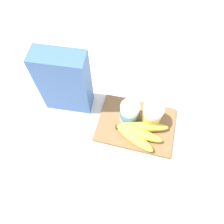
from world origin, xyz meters
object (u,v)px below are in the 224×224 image
cutting_board (137,125)px  cereal_box (65,83)px  yogurt_cup_back (152,116)px  banana_bunch (140,132)px  yogurt_cup_front (130,113)px  spoon (185,116)px

cutting_board → cereal_box: (-0.28, 0.04, 0.13)m
yogurt_cup_back → banana_bunch: yogurt_cup_back is taller
yogurt_cup_back → banana_bunch: size_ratio=0.49×
banana_bunch → cereal_box: bearing=165.2°
yogurt_cup_back → banana_bunch: (-0.03, -0.06, -0.03)m
yogurt_cup_front → banana_bunch: size_ratio=0.46×
cutting_board → yogurt_cup_front: yogurt_cup_front is taller
cereal_box → yogurt_cup_front: bearing=169.9°
banana_bunch → spoon: size_ratio=1.70×
yogurt_cup_front → cereal_box: bearing=174.9°
cereal_box → banana_bunch: (0.29, -0.08, -0.10)m
yogurt_cup_front → banana_bunch: (0.05, -0.06, -0.03)m
spoon → banana_bunch: bearing=-141.8°
cereal_box → spoon: cereal_box is taller
banana_bunch → cutting_board: bearing=113.7°
yogurt_cup_back → yogurt_cup_front: bearing=-175.3°
cutting_board → banana_bunch: banana_bunch is taller
cutting_board → yogurt_cup_front: size_ratio=3.16×
yogurt_cup_back → spoon: (0.13, 0.06, -0.06)m
yogurt_cup_front → yogurt_cup_back: yogurt_cup_back is taller
cereal_box → yogurt_cup_front: size_ratio=2.99×
cereal_box → yogurt_cup_front: (0.24, -0.02, -0.07)m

